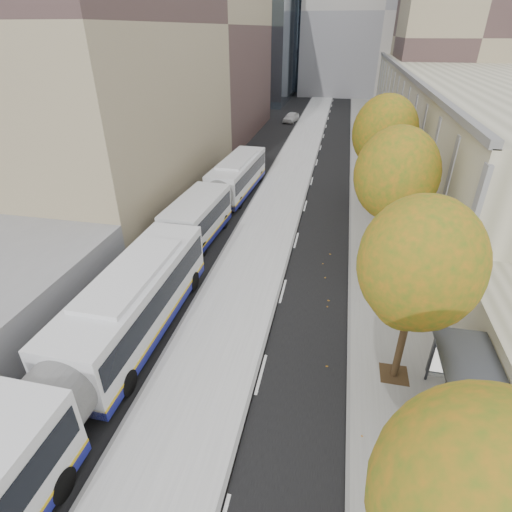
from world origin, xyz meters
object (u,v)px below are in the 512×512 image
(bus_near, at_px, (82,367))
(bus_far, at_px, (223,191))
(distant_car, at_px, (291,117))
(bus_shelter, at_px, (478,384))

(bus_near, height_order, bus_far, bus_near)
(bus_far, height_order, distant_car, bus_far)
(bus_shelter, xyz_separation_m, bus_far, (-13.43, 17.04, -0.67))
(bus_near, bearing_deg, bus_shelter, 7.07)
(bus_shelter, relative_size, distant_car, 1.10)
(bus_shelter, height_order, bus_far, bus_far)
(bus_shelter, height_order, bus_near, bus_near)
(bus_shelter, distance_m, bus_far, 21.71)
(bus_far, xyz_separation_m, distant_car, (0.74, 34.16, -0.84))
(bus_near, xyz_separation_m, bus_far, (-0.08, 18.55, -0.15))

